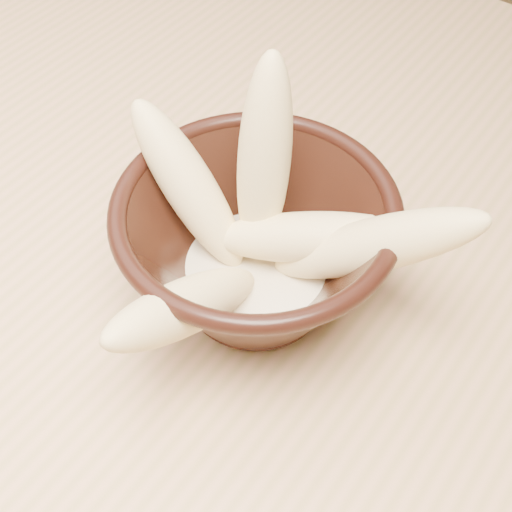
% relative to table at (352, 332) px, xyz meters
% --- Properties ---
extents(table, '(1.20, 0.80, 0.75)m').
position_rel_table_xyz_m(table, '(0.00, 0.00, 0.00)').
color(table, '#E1A97C').
rests_on(table, ground).
extents(bowl, '(0.18, 0.18, 0.10)m').
position_rel_table_xyz_m(bowl, '(-0.05, -0.07, 0.13)').
color(bowl, black).
rests_on(bowl, table).
extents(milk_puddle, '(0.10, 0.10, 0.01)m').
position_rel_table_xyz_m(milk_puddle, '(-0.05, -0.07, 0.11)').
color(milk_puddle, beige).
rests_on(milk_puddle, bowl).
extents(banana_upright, '(0.05, 0.07, 0.15)m').
position_rel_table_xyz_m(banana_upright, '(-0.06, -0.04, 0.18)').
color(banana_upright, '#F5D790').
rests_on(banana_upright, bowl).
extents(banana_left, '(0.11, 0.04, 0.12)m').
position_rel_table_xyz_m(banana_left, '(-0.10, -0.07, 0.16)').
color(banana_left, '#F5D790').
rests_on(banana_left, bowl).
extents(banana_right, '(0.14, 0.07, 0.12)m').
position_rel_table_xyz_m(banana_right, '(0.02, -0.04, 0.16)').
color(banana_right, '#F5D790').
rests_on(banana_right, bowl).
extents(banana_across, '(0.14, 0.09, 0.06)m').
position_rel_table_xyz_m(banana_across, '(-0.02, -0.04, 0.14)').
color(banana_across, '#F5D790').
rests_on(banana_across, bowl).
extents(banana_front, '(0.04, 0.14, 0.09)m').
position_rel_table_xyz_m(banana_front, '(-0.05, -0.13, 0.15)').
color(banana_front, '#F5D790').
rests_on(banana_front, bowl).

